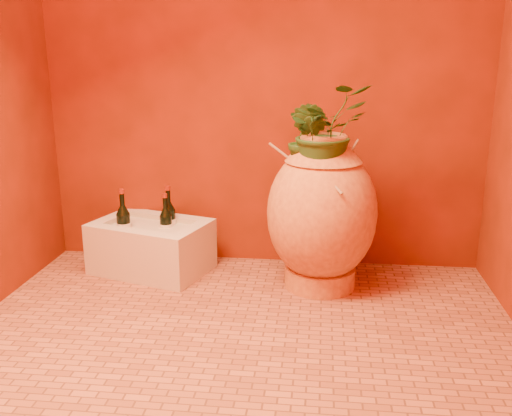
# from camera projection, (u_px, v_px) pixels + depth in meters

# --- Properties ---
(floor) EXTENTS (2.50, 2.50, 0.00)m
(floor) POSITION_uv_depth(u_px,v_px,m) (239.00, 340.00, 2.50)
(floor) COLOR #995232
(floor) RESTS_ON ground
(wall_back) EXTENTS (2.50, 0.02, 2.50)m
(wall_back) POSITION_uv_depth(u_px,v_px,m) (263.00, 45.00, 3.12)
(wall_back) COLOR #541A04
(wall_back) RESTS_ON ground
(amphora) EXTENTS (0.72, 0.72, 0.82)m
(amphora) POSITION_uv_depth(u_px,v_px,m) (322.00, 213.00, 2.96)
(amphora) COLOR #CD8739
(amphora) RESTS_ON floor
(stone_basin) EXTENTS (0.72, 0.60, 0.29)m
(stone_basin) POSITION_uv_depth(u_px,v_px,m) (152.00, 247.00, 3.25)
(stone_basin) COLOR #BDB59D
(stone_basin) RESTS_ON floor
(wine_bottle_a) EXTENTS (0.08, 0.08, 0.32)m
(wine_bottle_a) POSITION_uv_depth(u_px,v_px,m) (169.00, 221.00, 3.28)
(wine_bottle_a) COLOR black
(wine_bottle_a) RESTS_ON stone_basin
(wine_bottle_b) EXTENTS (0.07, 0.07, 0.29)m
(wine_bottle_b) POSITION_uv_depth(u_px,v_px,m) (166.00, 226.00, 3.22)
(wine_bottle_b) COLOR black
(wine_bottle_b) RESTS_ON stone_basin
(wine_bottle_c) EXTENTS (0.08, 0.08, 0.33)m
(wine_bottle_c) POSITION_uv_depth(u_px,v_px,m) (124.00, 225.00, 3.19)
(wine_bottle_c) COLOR black
(wine_bottle_c) RESTS_ON stone_basin
(wall_tap) EXTENTS (0.08, 0.16, 0.17)m
(wall_tap) POSITION_uv_depth(u_px,v_px,m) (322.00, 144.00, 3.14)
(wall_tap) COLOR #B57129
(wall_tap) RESTS_ON wall_back
(plant_main) EXTENTS (0.54, 0.52, 0.46)m
(plant_main) POSITION_uv_depth(u_px,v_px,m) (325.00, 130.00, 2.82)
(plant_main) COLOR #1E4217
(plant_main) RESTS_ON amphora
(plant_side) EXTENTS (0.26, 0.25, 0.37)m
(plant_side) POSITION_uv_depth(u_px,v_px,m) (307.00, 140.00, 2.84)
(plant_side) COLOR #1E4217
(plant_side) RESTS_ON amphora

